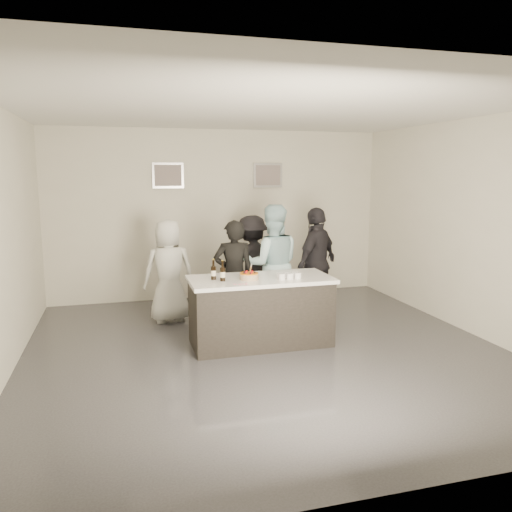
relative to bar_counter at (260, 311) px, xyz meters
name	(u,v)px	position (x,y,z in m)	size (l,w,h in m)	color
floor	(266,351)	(0.00, -0.28, -0.45)	(6.00, 6.00, 0.00)	#3D3D42
ceiling	(267,108)	(0.00, -0.28, 2.55)	(6.00, 6.00, 0.00)	white
wall_back	(219,215)	(0.00, 2.72, 1.05)	(6.00, 0.04, 3.00)	silver
wall_front	(397,289)	(0.00, -3.28, 1.05)	(6.00, 0.04, 3.00)	silver
wall_right	(474,227)	(3.00, -0.28, 1.05)	(0.04, 6.00, 3.00)	silver
picture_left	(168,175)	(-0.90, 2.69, 1.75)	(0.54, 0.04, 0.44)	#B2B2B7
picture_right	(268,175)	(0.90, 2.69, 1.75)	(0.54, 0.04, 0.44)	#B2B2B7
bar_counter	(260,311)	(0.00, 0.00, 0.00)	(1.86, 0.86, 0.90)	white
cake	(249,277)	(-0.17, -0.08, 0.49)	(0.24, 0.24, 0.07)	orange
beer_bottle_a	(213,270)	(-0.61, 0.04, 0.58)	(0.07, 0.07, 0.26)	black
beer_bottle_b	(223,271)	(-0.52, -0.08, 0.58)	(0.07, 0.07, 0.26)	black
tumbler_cluster	(288,275)	(0.34, -0.14, 0.49)	(0.30, 0.19, 0.08)	orange
candles	(242,284)	(-0.33, -0.32, 0.45)	(0.24, 0.08, 0.01)	pink
person_main_black	(234,275)	(-0.19, 0.72, 0.35)	(0.58, 0.38, 1.59)	black
person_main_blue	(272,264)	(0.43, 0.87, 0.45)	(0.87, 0.68, 1.79)	#AEDAE4
person_guest_left	(169,271)	(-1.06, 1.35, 0.34)	(0.77, 0.50, 1.57)	silver
person_guest_right	(317,263)	(1.18, 0.96, 0.41)	(1.01, 0.42, 1.73)	black
person_guest_back	(252,263)	(0.34, 1.68, 0.33)	(1.01, 0.58, 1.56)	black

